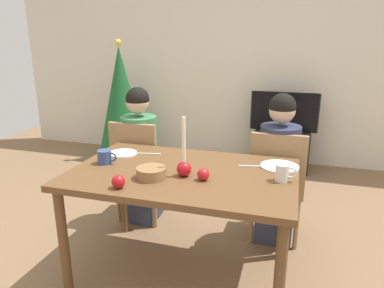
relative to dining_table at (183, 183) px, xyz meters
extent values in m
plane|color=brown|center=(0.00, 0.00, -0.67)|extent=(7.68, 7.68, 0.00)
cube|color=beige|center=(0.00, 2.60, 0.63)|extent=(6.40, 0.10, 2.60)
cube|color=brown|center=(0.00, 0.00, 0.06)|extent=(1.40, 0.90, 0.04)
cylinder|color=brown|center=(-0.64, -0.39, -0.31)|extent=(0.06, 0.06, 0.71)
cylinder|color=brown|center=(0.64, -0.39, -0.31)|extent=(0.06, 0.06, 0.71)
cylinder|color=brown|center=(-0.64, 0.39, -0.31)|extent=(0.06, 0.06, 0.71)
cylinder|color=brown|center=(0.64, 0.39, -0.31)|extent=(0.06, 0.06, 0.71)
cube|color=#99754C|center=(-0.59, 0.69, -0.24)|extent=(0.40, 0.40, 0.04)
cube|color=#99754C|center=(-0.59, 0.51, 0.01)|extent=(0.40, 0.04, 0.45)
cylinder|color=#99754C|center=(-0.42, 0.86, -0.46)|extent=(0.04, 0.04, 0.41)
cylinder|color=#99754C|center=(-0.76, 0.86, -0.46)|extent=(0.04, 0.04, 0.41)
cylinder|color=#99754C|center=(-0.42, 0.52, -0.46)|extent=(0.04, 0.04, 0.41)
cylinder|color=#99754C|center=(-0.76, 0.52, -0.46)|extent=(0.04, 0.04, 0.41)
cube|color=#99754C|center=(0.55, 0.69, -0.24)|extent=(0.40, 0.40, 0.04)
cube|color=#99754C|center=(0.55, 0.51, 0.01)|extent=(0.40, 0.04, 0.45)
cylinder|color=#99754C|center=(0.72, 0.86, -0.46)|extent=(0.04, 0.04, 0.41)
cylinder|color=#99754C|center=(0.38, 0.86, -0.46)|extent=(0.04, 0.04, 0.41)
cylinder|color=#99754C|center=(0.72, 0.52, -0.46)|extent=(0.04, 0.04, 0.41)
cylinder|color=#99754C|center=(0.38, 0.52, -0.46)|extent=(0.04, 0.04, 0.41)
cube|color=#33384C|center=(-0.59, 0.64, -0.44)|extent=(0.28, 0.28, 0.45)
cylinder|color=#387A4C|center=(-0.59, 0.64, 0.02)|extent=(0.30, 0.30, 0.48)
sphere|color=tan|center=(-0.59, 0.64, 0.38)|extent=(0.19, 0.19, 0.19)
sphere|color=black|center=(-0.59, 0.64, 0.41)|extent=(0.19, 0.19, 0.19)
cube|color=#33384C|center=(0.55, 0.64, -0.44)|extent=(0.28, 0.28, 0.45)
cylinder|color=#282D47|center=(0.55, 0.64, 0.02)|extent=(0.30, 0.30, 0.48)
sphere|color=tan|center=(0.55, 0.64, 0.38)|extent=(0.19, 0.19, 0.19)
sphere|color=black|center=(0.55, 0.64, 0.41)|extent=(0.19, 0.19, 0.19)
cube|color=black|center=(0.52, 2.30, -0.43)|extent=(0.64, 0.40, 0.48)
cube|color=black|center=(0.52, 2.30, 0.04)|extent=(0.79, 0.04, 0.46)
cube|color=black|center=(0.52, 2.30, 0.04)|extent=(0.76, 0.05, 0.46)
cylinder|color=brown|center=(-1.52, 2.12, -0.60)|extent=(0.08, 0.08, 0.14)
cone|color=#195628|center=(-1.52, 2.12, 0.13)|extent=(0.62, 0.62, 1.32)
sphere|color=yellow|center=(-1.52, 2.12, 0.83)|extent=(0.08, 0.08, 0.08)
sphere|color=red|center=(0.03, -0.08, 0.13)|extent=(0.09, 0.09, 0.09)
cylinder|color=#EFE5C6|center=(0.03, -0.08, 0.31)|extent=(0.02, 0.02, 0.28)
cylinder|color=white|center=(-0.52, 0.20, 0.09)|extent=(0.20, 0.20, 0.01)
cylinder|color=white|center=(0.58, 0.24, 0.09)|extent=(0.25, 0.25, 0.01)
cylinder|color=#33477F|center=(-0.54, -0.01, 0.13)|extent=(0.09, 0.09, 0.09)
torus|color=#33477F|center=(-0.49, -0.01, 0.13)|extent=(0.06, 0.01, 0.06)
cylinder|color=silver|center=(0.60, 0.01, 0.13)|extent=(0.08, 0.08, 0.10)
torus|color=silver|center=(0.65, 0.01, 0.14)|extent=(0.07, 0.01, 0.07)
cube|color=silver|center=(-0.34, 0.25, 0.09)|extent=(0.18, 0.05, 0.01)
cube|color=silver|center=(0.41, 0.20, 0.09)|extent=(0.18, 0.05, 0.01)
cylinder|color=olive|center=(-0.15, -0.16, 0.12)|extent=(0.18, 0.18, 0.07)
sphere|color=red|center=(0.16, -0.11, 0.12)|extent=(0.07, 0.07, 0.07)
sphere|color=#AC1416|center=(-0.26, -0.35, 0.12)|extent=(0.08, 0.08, 0.08)
camera|label=1|loc=(0.65, -1.98, 0.89)|focal=33.19mm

